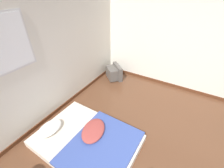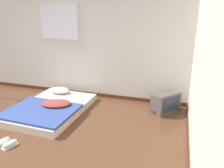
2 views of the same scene
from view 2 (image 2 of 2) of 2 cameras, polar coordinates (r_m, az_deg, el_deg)
The scene contains 6 objects.
ground_plane at distance 4.16m, azimuth -27.00°, elevation -14.21°, with size 20.00×20.00×0.00m, color brown.
wall_back at distance 5.73m, azimuth -10.75°, elevation 9.94°, with size 8.31×0.08×2.60m.
wall_right at distance 2.55m, azimuth 23.44°, elevation -1.95°, with size 0.08×7.54×2.60m.
mattress_bed at distance 4.99m, azimuth -15.75°, elevation -5.95°, with size 1.42×1.94×0.30m.
crt_tv at distance 4.91m, azimuth 13.73°, elevation -4.77°, with size 0.64×0.66×0.45m.
sneaker_pair at distance 4.11m, azimuth -25.82°, elevation -13.68°, with size 0.30×0.29×0.10m.
Camera 2 is at (2.68, -2.39, 2.11)m, focal length 35.00 mm.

